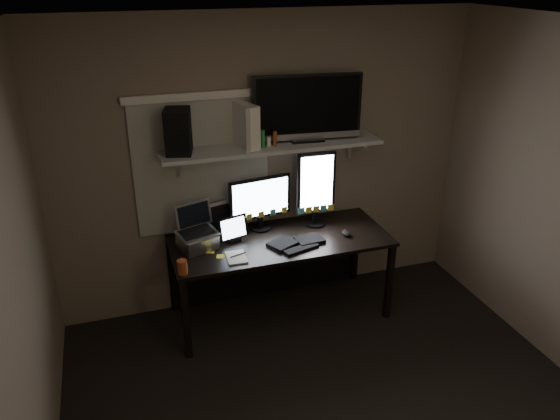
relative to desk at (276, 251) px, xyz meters
name	(u,v)px	position (x,y,z in m)	size (l,w,h in m)	color
ceiling	(375,35)	(0.00, -1.55, 1.95)	(3.60, 3.60, 0.00)	silver
back_wall	(267,165)	(0.00, 0.25, 0.70)	(3.60, 3.60, 0.00)	#7B6658
left_wall	(9,328)	(-1.80, -1.55, 0.70)	(3.60, 3.60, 0.00)	#7B6658
window_blinds	(202,167)	(-0.55, 0.24, 0.75)	(1.10, 0.02, 1.10)	beige
desk	(276,251)	(0.00, 0.00, 0.00)	(1.80, 0.75, 0.73)	black
wall_shelf	(273,147)	(0.00, 0.08, 0.91)	(1.80, 0.35, 0.03)	#B8B8B3
monitor_landscape	(260,203)	(-0.10, 0.11, 0.42)	(0.54, 0.06, 0.48)	black
monitor_portrait	(316,189)	(0.37, 0.05, 0.51)	(0.33, 0.06, 0.67)	black
keyboard	(296,242)	(0.10, -0.24, 0.19)	(0.46, 0.18, 0.03)	black
mouse	(346,233)	(0.54, -0.23, 0.20)	(0.07, 0.11, 0.04)	black
notepad	(236,257)	(-0.42, -0.32, 0.18)	(0.15, 0.21, 0.01)	silver
tablet	(233,229)	(-0.38, -0.04, 0.29)	(0.25, 0.11, 0.22)	black
file_sorter	(216,218)	(-0.48, 0.15, 0.31)	(0.21, 0.10, 0.27)	black
laptop	(197,229)	(-0.68, -0.08, 0.35)	(0.31, 0.25, 0.35)	#A2A2A6
cup	(182,267)	(-0.85, -0.43, 0.23)	(0.07, 0.07, 0.11)	#98401B
sticky_notes	(223,252)	(-0.50, -0.20, 0.18)	(0.28, 0.20, 0.00)	yellow
tv	(307,108)	(0.30, 0.10, 1.19)	(0.89, 0.16, 0.53)	black
game_console	(246,125)	(-0.21, 0.10, 1.10)	(0.09, 0.29, 0.34)	silver
speaker	(178,131)	(-0.74, 0.09, 1.10)	(0.19, 0.23, 0.34)	black
bottles	(263,139)	(-0.09, 0.04, 0.99)	(0.21, 0.05, 0.13)	#A50F0C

